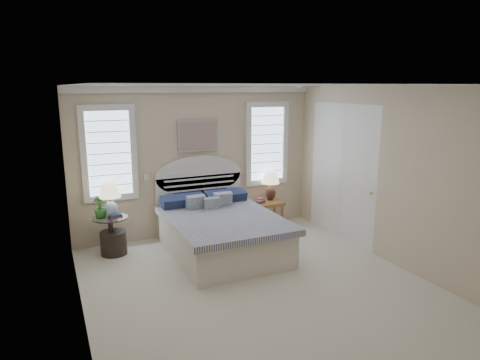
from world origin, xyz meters
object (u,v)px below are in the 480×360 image
object	(u,v)px
floor_pot	(114,243)
lamp_right	(270,182)
bed	(220,229)
side_table_left	(111,232)
nightstand_right	(269,209)
lamp_left	(110,196)

from	to	relation	value
floor_pot	lamp_right	size ratio (longest dim) A/B	0.74
bed	lamp_right	bearing A→B (deg)	30.49
side_table_left	nightstand_right	distance (m)	2.95
floor_pot	lamp_right	bearing A→B (deg)	4.22
floor_pot	side_table_left	bearing A→B (deg)	-174.82
bed	lamp_left	xyz separation A→B (m)	(-1.63, 0.62, 0.59)
bed	floor_pot	bearing A→B (deg)	159.89
side_table_left	lamp_left	distance (m)	0.59
lamp_left	lamp_right	world-z (taller)	lamp_left
side_table_left	lamp_right	bearing A→B (deg)	4.23
side_table_left	lamp_right	xyz separation A→B (m)	(3.04, 0.22, 0.49)
side_table_left	floor_pot	bearing A→B (deg)	5.18
side_table_left	floor_pot	world-z (taller)	side_table_left
side_table_left	floor_pot	size ratio (longest dim) A/B	1.49
floor_pot	lamp_left	xyz separation A→B (m)	(-0.00, 0.02, 0.78)
side_table_left	nightstand_right	xyz separation A→B (m)	(2.95, 0.10, -0.00)
bed	lamp_right	distance (m)	1.68
bed	nightstand_right	distance (m)	1.47
nightstand_right	bed	bearing A→B (deg)	-151.97
bed	nightstand_right	world-z (taller)	bed
bed	side_table_left	size ratio (longest dim) A/B	3.61
floor_pot	lamp_left	distance (m)	0.78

